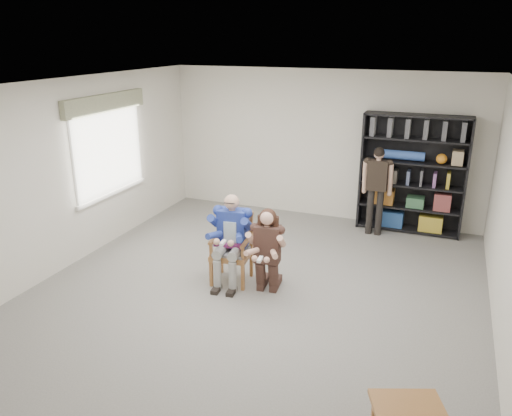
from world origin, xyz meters
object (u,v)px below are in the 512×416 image
at_px(armchair, 231,249).
at_px(bookshelf, 412,175).
at_px(seated_man, 231,239).
at_px(kneeling_woman, 267,252).
at_px(standing_man, 376,192).

bearing_deg(armchair, bookshelf, 47.90).
xyz_separation_m(seated_man, kneeling_woman, (0.58, -0.12, -0.06)).
bearing_deg(standing_man, kneeling_woman, -110.23).
bearing_deg(bookshelf, armchair, -125.78).
bearing_deg(standing_man, armchair, -121.30).
xyz_separation_m(kneeling_woman, bookshelf, (1.57, 3.11, 0.45)).
distance_m(armchair, standing_man, 3.06).
xyz_separation_m(bookshelf, standing_man, (-0.55, -0.40, -0.26)).
relative_size(armchair, seated_man, 0.77).
xyz_separation_m(armchair, kneeling_woman, (0.58, -0.12, 0.10)).
height_order(armchair, kneeling_woman, kneeling_woman).
xyz_separation_m(armchair, standing_man, (1.61, 2.59, 0.29)).
distance_m(bookshelf, standing_man, 0.73).
xyz_separation_m(kneeling_woman, standing_man, (1.03, 2.71, 0.19)).
xyz_separation_m(armchair, seated_man, (0.00, -0.00, 0.15)).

